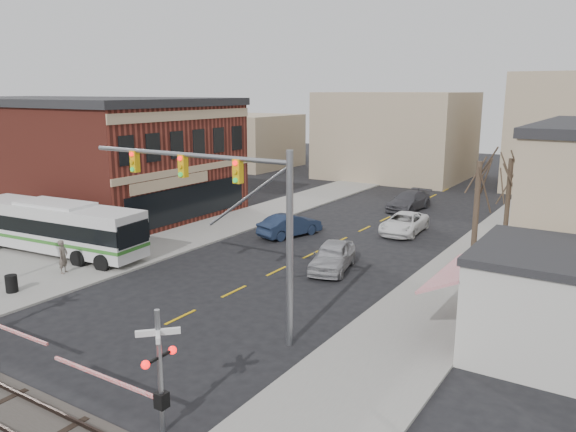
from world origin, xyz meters
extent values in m
plane|color=black|center=(0.00, 0.00, 0.00)|extent=(160.00, 160.00, 0.00)
cube|color=gray|center=(-9.50, 20.00, 0.06)|extent=(5.00, 60.00, 0.12)
cube|color=gray|center=(9.50, 20.00, 0.06)|extent=(5.00, 60.00, 0.12)
cube|color=#2D231E|center=(0.00, -6.08, 0.12)|extent=(160.00, 0.08, 0.14)
cube|color=maroon|center=(-27.00, 16.00, 4.50)|extent=(30.00, 15.00, 9.00)
cube|color=#262628|center=(-27.00, 16.00, 9.30)|extent=(30.40, 15.40, 0.60)
cube|color=tan|center=(-11.95, 16.00, 4.30)|extent=(0.10, 15.00, 0.50)
cube|color=tan|center=(-11.95, 16.00, 8.40)|extent=(0.10, 15.00, 0.70)
cube|color=black|center=(-11.95, 16.00, 1.80)|extent=(0.08, 13.00, 2.60)
cube|color=#B41624|center=(11.20, 7.00, 3.00)|extent=(1.68, 6.00, 0.87)
cylinder|color=#382B21|center=(10.50, 12.00, 3.50)|extent=(0.28, 0.28, 6.75)
cylinder|color=#382B21|center=(10.80, 18.00, 3.27)|extent=(0.28, 0.28, 6.30)
cylinder|color=#382B21|center=(11.00, 26.00, 3.72)|extent=(0.28, 0.28, 7.20)
cube|color=silver|center=(-13.51, 5.36, 1.85)|extent=(12.75, 3.90, 2.79)
cube|color=black|center=(-13.51, 5.36, 2.04)|extent=(12.79, 3.94, 0.94)
cube|color=#347B29|center=(-13.51, 5.36, 1.20)|extent=(12.79, 3.94, 0.21)
cylinder|color=black|center=(-13.51, 5.36, 0.52)|extent=(1.30, 2.81, 1.05)
cylinder|color=gray|center=(5.76, 2.31, 4.00)|extent=(0.28, 0.28, 8.00)
cylinder|color=gray|center=(0.32, 2.31, 7.50)|extent=(10.86, 0.20, 0.20)
cube|color=gold|center=(3.26, 2.31, 7.00)|extent=(0.35, 0.30, 1.00)
cube|color=gold|center=(0.26, 2.31, 7.00)|extent=(0.35, 0.30, 1.00)
cube|color=gold|center=(-2.74, 2.31, 7.00)|extent=(0.35, 0.30, 1.00)
cube|color=#FF0C0C|center=(-3.05, -4.41, 1.10)|extent=(5.00, 0.10, 0.10)
cylinder|color=gray|center=(5.75, -4.91, 2.00)|extent=(0.16, 0.16, 4.00)
cube|color=silver|center=(5.75, -4.91, 3.30)|extent=(1.00, 1.00, 0.18)
cube|color=silver|center=(5.75, -4.91, 3.30)|extent=(1.00, 1.00, 0.18)
sphere|color=#FF0C0C|center=(5.75, -5.46, 2.50)|extent=(0.26, 0.26, 0.26)
sphere|color=#FF0C0C|center=(5.75, -4.36, 2.50)|extent=(0.26, 0.26, 0.26)
cube|color=black|center=(5.75, -4.91, 1.10)|extent=(0.35, 0.35, 0.50)
cube|color=#FF0C0C|center=(3.15, -4.91, 1.10)|extent=(5.00, 0.10, 0.10)
cylinder|color=black|center=(-9.38, -0.39, 0.57)|extent=(0.60, 0.60, 0.89)
imported|color=#9D9CA1|center=(2.59, 11.98, 0.84)|extent=(3.09, 5.24, 1.67)
imported|color=#162137|center=(-3.62, 17.18, 0.80)|extent=(3.06, 5.15, 1.60)
imported|color=white|center=(2.96, 22.38, 0.75)|extent=(2.76, 5.49, 1.49)
imported|color=#3D3C41|center=(0.30, 30.37, 0.80)|extent=(2.74, 5.71, 1.61)
imported|color=#61564D|center=(-9.77, 2.99, 1.08)|extent=(0.69, 0.82, 1.92)
imported|color=#302F52|center=(-10.68, 6.42, 0.95)|extent=(1.02, 1.02, 1.67)
camera|label=1|loc=(17.16, -15.75, 10.22)|focal=35.00mm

